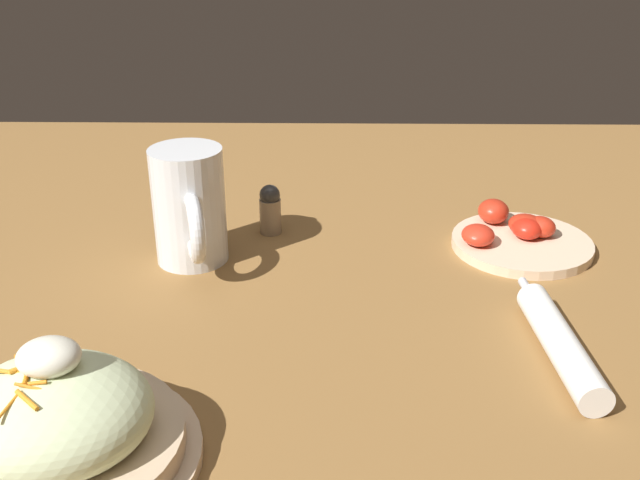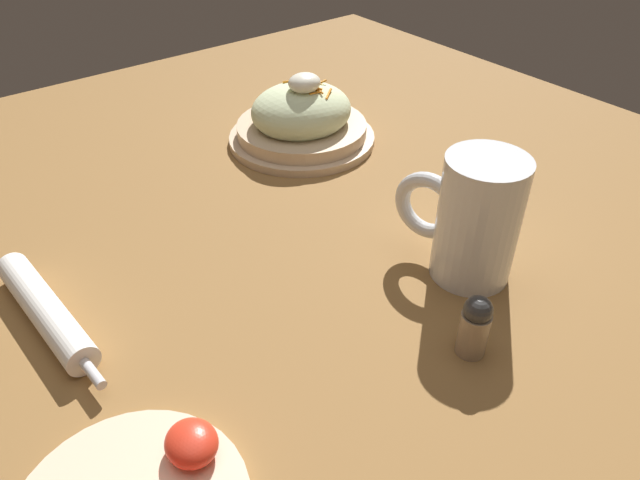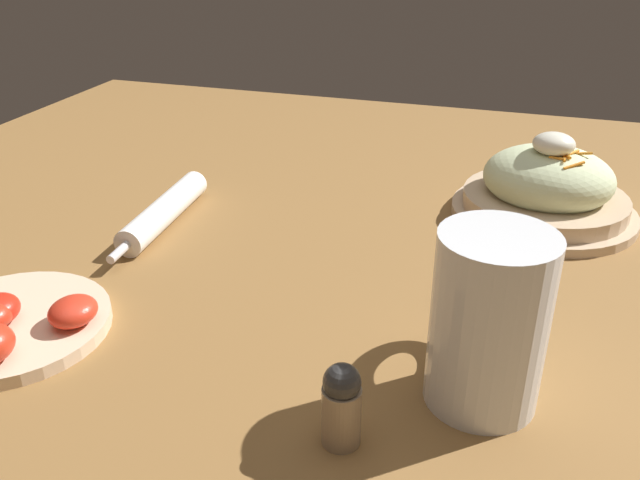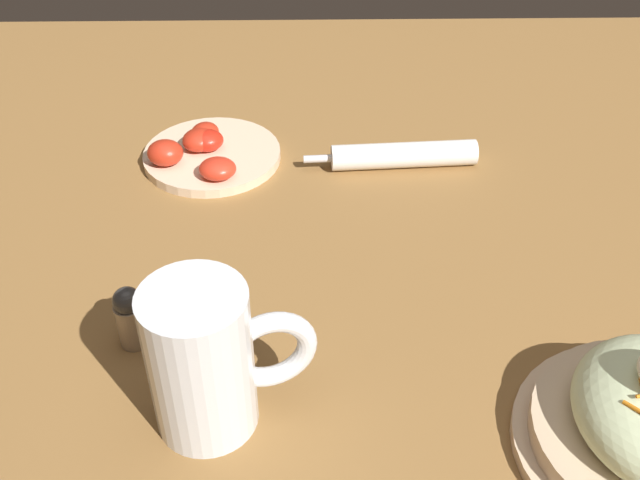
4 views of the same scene
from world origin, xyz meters
name	(u,v)px [view 2 (image 2 of 4)]	position (x,y,z in m)	size (l,w,h in m)	color
ground_plane	(286,275)	(0.00, 0.00, 0.00)	(1.43, 1.43, 0.00)	olive
salad_plate	(302,120)	(0.21, 0.25, 0.04)	(0.22, 0.22, 0.11)	#D1B28E
beer_mug	(474,224)	(0.16, -0.12, 0.06)	(0.09, 0.14, 0.14)	white
napkin_roll	(46,310)	(-0.23, 0.09, 0.02)	(0.04, 0.22, 0.03)	white
salt_shaker	(475,325)	(0.07, -0.20, 0.03)	(0.03, 0.03, 0.07)	gray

